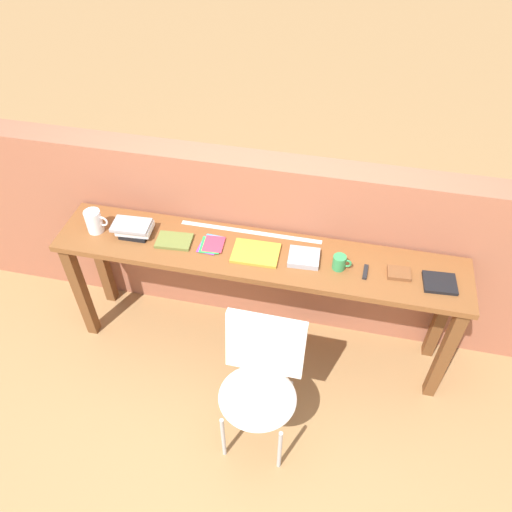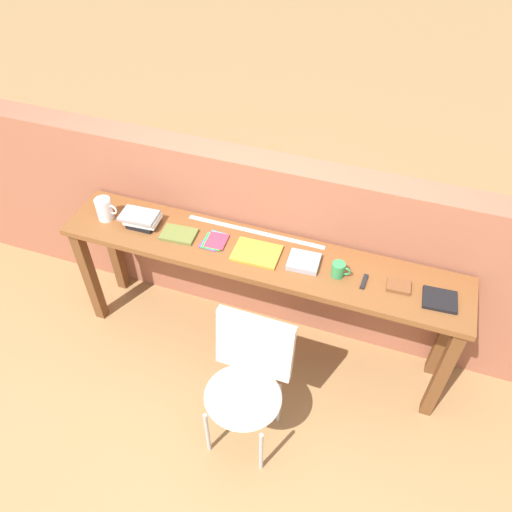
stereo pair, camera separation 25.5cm
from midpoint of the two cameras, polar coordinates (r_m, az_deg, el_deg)
ground_plane at (r=3.48m, az=-3.06°, el=-13.60°), size 40.00×40.00×0.00m
brick_wall_back at (r=3.37m, az=-0.75°, el=1.48°), size 6.00×0.20×1.31m
sideboard at (r=3.08m, az=-2.17°, el=-1.59°), size 2.50×0.44×0.88m
chair_white_moulded at (r=2.85m, az=-2.15°, el=-14.03°), size 0.45×0.46×0.89m
pitcher_white at (r=3.27m, az=-20.16°, el=3.68°), size 0.14×0.10×0.18m
book_stack_leftmost at (r=3.19m, az=-16.00°, el=2.97°), size 0.24×0.17×0.08m
magazine_cycling at (r=3.10m, az=-11.67°, el=1.62°), size 0.22×0.16×0.02m
pamphlet_pile_colourful at (r=3.04m, az=-7.53°, el=1.22°), size 0.15×0.18×0.01m
book_open_centre at (r=2.96m, az=-2.49°, el=0.24°), size 0.28×0.21×0.02m
book_grey_hardcover at (r=2.92m, az=3.02°, el=-0.29°), size 0.19×0.17×0.04m
mug at (r=2.87m, az=7.06°, el=-0.84°), size 0.11×0.08×0.09m
multitool_folded at (r=2.89m, az=9.95°, el=-1.91°), size 0.03×0.11×0.02m
leather_journal_brown at (r=2.92m, az=13.65°, el=-2.04°), size 0.14×0.11×0.02m
book_repair_rightmost at (r=2.93m, az=17.96°, el=-3.05°), size 0.19×0.17×0.02m
ruler_metal_back_edge at (r=3.11m, az=-2.97°, el=2.65°), size 0.89×0.03×0.00m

